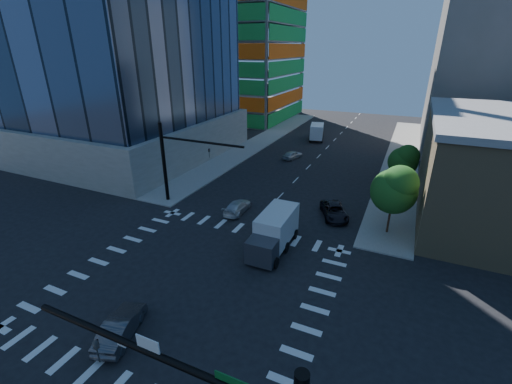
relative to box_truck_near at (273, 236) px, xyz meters
The scene contains 14 objects.
ground 7.72m from the box_truck_near, 118.19° to the right, with size 160.00×160.00×0.00m, color black.
road_markings 7.72m from the box_truck_near, 118.19° to the right, with size 20.00×20.00×0.01m, color silver.
sidewalk_ne 34.52m from the box_truck_near, 75.01° to the left, with size 5.00×60.00×0.15m, color gray.
sidewalk_nw 37.02m from the box_truck_near, 115.76° to the left, with size 5.00×60.00×0.15m, color gray.
construction_building 67.45m from the box_truck_near, 119.29° to the left, with size 25.16×34.50×70.60m.
signal_mast_nw 14.96m from the box_truck_near, 160.47° to the left, with size 10.20×0.40×9.00m.
tree_south 12.02m from the box_truck_near, 38.59° to the left, with size 4.16×4.16×6.82m.
tree_north 21.52m from the box_truck_near, 64.06° to the left, with size 3.54×3.52×5.78m.
car_nb_far 9.35m from the box_truck_near, 67.91° to the left, with size 2.28×4.94×1.37m, color black.
car_sb_near 8.36m from the box_truck_near, 138.95° to the left, with size 1.79×4.40×1.28m, color white.
car_sb_mid 27.17m from the box_truck_near, 105.13° to the left, with size 1.57×3.91×1.33m, color silver.
car_sb_cross 13.80m from the box_truck_near, 110.57° to the right, with size 1.56×4.46×1.47m, color #434247.
box_truck_near is the anchor object (origin of this frame).
box_truck_far 40.63m from the box_truck_near, 99.77° to the left, with size 3.72×6.28×3.09m.
Camera 1 is at (12.94, -17.41, 16.54)m, focal length 24.00 mm.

